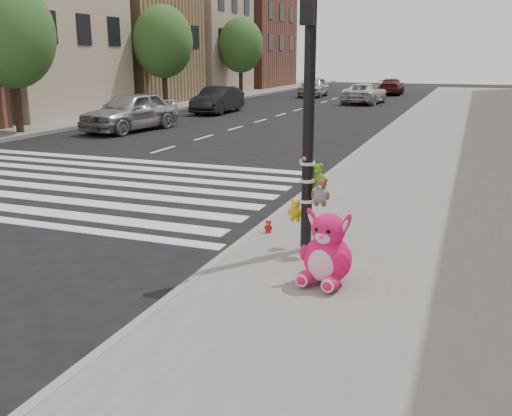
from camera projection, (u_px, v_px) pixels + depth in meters
The scene contains 20 objects.
ground at pixel (85, 278), 7.77m from camera, with size 120.00×120.00×0.00m, color black.
sidewalk_near at pixel (478, 167), 15.07m from camera, with size 7.00×80.00×0.14m, color slate.
sidewalk_far at pixel (109, 111), 30.45m from camera, with size 6.00×80.00×0.14m, color slate.
curb_edge at pixel (349, 159), 16.26m from camera, with size 0.12×80.00×0.15m, color gray.
crosswalk at pixel (65, 179), 14.01m from camera, with size 11.00×6.00×0.01m, color silver, non-canonical shape.
bld_far_b at pixel (29, 0), 27.02m from camera, with size 6.00×8.00×11.00m, color beige.
bld_far_c at pixel (134, 38), 35.53m from camera, with size 6.00×8.00×8.00m, color #94764F.
bld_far_d at pixel (198, 28), 43.40m from camera, with size 6.00×8.00×10.00m, color #BCA390.
bld_far_e at pixel (251, 38), 53.47m from camera, with size 6.00×10.00×9.00m, color brown.
signal_pole at pixel (310, 138), 8.04m from camera, with size 0.68×0.49×4.00m.
tree_far_a at pixel (10, 35), 20.60m from camera, with size 3.20×3.20×5.44m.
tree_far_b at pixel (163, 42), 30.54m from camera, with size 3.20×3.20×5.44m.
tree_far_c at pixel (241, 45), 40.47m from camera, with size 3.20×3.20×5.44m.
pink_bunny at pixel (327, 253), 7.13m from camera, with size 0.70×0.79×0.96m.
red_teddy at pixel (268, 226), 9.26m from camera, with size 0.14×0.10×0.21m, color red, non-canonical shape.
car_silver_far at pixel (131, 111), 22.79m from camera, with size 1.84×4.56×1.55m, color #A3A4A8.
car_dark_far at pixel (218, 100), 29.92m from camera, with size 1.46×4.18×1.38m, color black.
car_white_near at pixel (365, 93), 35.90m from camera, with size 2.10×4.55×1.26m, color silver.
car_maroon_near at pixel (391, 87), 44.20m from camera, with size 1.72×4.23×1.23m, color #4F1716.
car_silver_deep at pixel (314, 87), 42.04m from camera, with size 1.70×4.22×1.44m, color #B3B3B8.
Camera 1 is at (4.76, -5.96, 2.93)m, focal length 40.00 mm.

